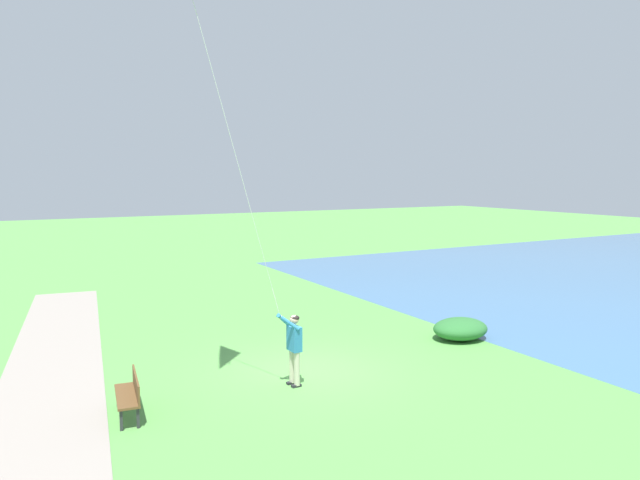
{
  "coord_description": "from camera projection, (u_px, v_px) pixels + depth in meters",
  "views": [
    {
      "loc": [
        6.74,
        12.99,
        5.06
      ],
      "look_at": [
        0.36,
        1.38,
        3.58
      ],
      "focal_mm": 32.79,
      "sensor_mm": 36.0,
      "label": 1
    }
  ],
  "objects": [
    {
      "name": "park_bench_near_walkway",
      "position": [
        130.0,
        392.0,
        12.25
      ],
      "size": [
        0.62,
        1.54,
        0.88
      ],
      "color": "brown",
      "rests_on": "ground"
    },
    {
      "name": "lakeside_shrub",
      "position": [
        460.0,
        329.0,
        18.03
      ],
      "size": [
        1.78,
        1.45,
        0.65
      ],
      "primitive_type": "ellipsoid",
      "color": "#2D7033",
      "rests_on": "ground"
    },
    {
      "name": "ground_plane",
      "position": [
        307.0,
        371.0,
        15.1
      ],
      "size": [
        120.0,
        120.0,
        0.0
      ],
      "primitive_type": "plane",
      "color": "#569947"
    },
    {
      "name": "walkway_path",
      "position": [
        38.0,
        462.0,
        10.31
      ],
      "size": [
        6.3,
        32.05,
        0.02
      ],
      "primitive_type": "cube",
      "rotation": [
        0.0,
        0.0,
        -0.12
      ],
      "color": "gray",
      "rests_on": "ground"
    },
    {
      "name": "person_kite_flyer",
      "position": [
        294.0,
        343.0,
        13.97
      ],
      "size": [
        0.62,
        0.52,
        1.83
      ],
      "color": "#232328",
      "rests_on": "ground"
    }
  ]
}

